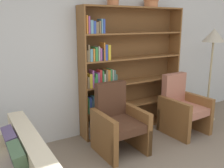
{
  "coord_description": "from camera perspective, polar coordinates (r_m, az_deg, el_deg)",
  "views": [
    {
      "loc": [
        -2.01,
        -1.14,
        1.85
      ],
      "look_at": [
        -0.17,
        2.01,
        0.95
      ],
      "focal_mm": 40.0,
      "sensor_mm": 36.0,
      "label": 1
    }
  ],
  "objects": [
    {
      "name": "floor_lamp",
      "position": [
        5.01,
        22.17,
        9.06
      ],
      "size": [
        0.41,
        0.41,
        1.75
      ],
      "color": "tan",
      "rests_on": "ground"
    },
    {
      "name": "bowl_sage",
      "position": [
        4.04,
        0.23,
        18.27
      ],
      "size": [
        0.2,
        0.2,
        0.1
      ],
      "color": "#C67547",
      "rests_on": "bookshelf"
    },
    {
      "name": "armchair_cushioned",
      "position": [
        4.46,
        15.79,
        -5.33
      ],
      "size": [
        0.68,
        0.72,
        0.99
      ],
      "rotation": [
        0.0,
        0.0,
        3.2
      ],
      "color": "brown",
      "rests_on": "ground"
    },
    {
      "name": "armchair_leather",
      "position": [
        3.68,
        1.42,
        -8.93
      ],
      "size": [
        0.64,
        0.68,
        0.99
      ],
      "rotation": [
        0.0,
        0.0,
        3.15
      ],
      "color": "brown",
      "rests_on": "ground"
    },
    {
      "name": "bookshelf",
      "position": [
        4.23,
        2.44,
        2.49
      ],
      "size": [
        1.9,
        0.3,
        2.1
      ],
      "color": "brown",
      "rests_on": "ground"
    },
    {
      "name": "wall_back",
      "position": [
        4.21,
        -1.54,
        7.38
      ],
      "size": [
        12.0,
        0.06,
        2.75
      ],
      "color": "silver",
      "rests_on": "ground"
    },
    {
      "name": "bowl_cream",
      "position": [
        4.47,
        8.91,
        17.81
      ],
      "size": [
        0.26,
        0.26,
        0.12
      ],
      "color": "#C67547",
      "rests_on": "bookshelf"
    }
  ]
}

